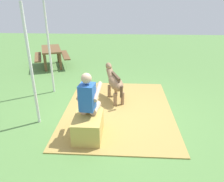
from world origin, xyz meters
name	(u,v)px	position (x,y,z in m)	size (l,w,h in m)	color
ground_plane	(118,114)	(0.00, 0.00, 0.00)	(24.00, 24.00, 0.00)	#568442
hay_patch	(118,109)	(0.22, 0.00, 0.01)	(3.48, 2.65, 0.02)	#AD8C47
hay_bale	(88,127)	(-0.97, 0.57, 0.24)	(0.77, 0.54, 0.48)	tan
person_seated	(89,100)	(-0.80, 0.55, 0.75)	(0.69, 0.47, 1.36)	#D8AD8C
pony_standing	(115,82)	(0.79, 0.12, 0.53)	(1.29, 0.65, 0.89)	#8C6B4C
tent_pole_left	(31,68)	(-0.46, 1.79, 1.28)	(0.06, 0.06, 2.56)	silver
tent_pole_right	(49,49)	(1.24, 1.97, 1.28)	(0.06, 0.06, 2.56)	silver
picnic_bench	(51,53)	(3.71, 2.78, 0.58)	(1.86, 1.75, 0.75)	brown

